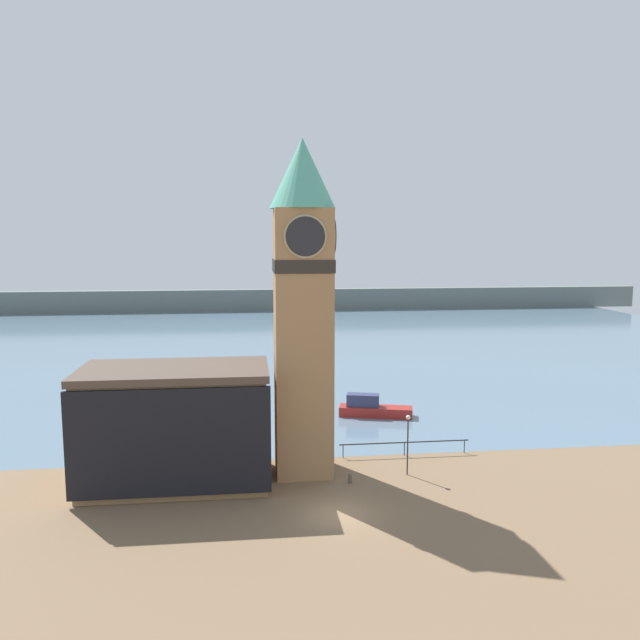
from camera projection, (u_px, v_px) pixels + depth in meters
ground_plane at (338, 515)px, 38.19m from camera, size 160.00×160.00×0.00m
water at (279, 337)px, 107.27m from camera, size 160.00×120.00×0.00m
far_shoreline at (271, 300)px, 146.34m from camera, size 180.00×3.00×5.00m
pier_railing at (404, 444)px, 48.57m from camera, size 10.29×0.08×1.09m
clock_tower at (303, 300)px, 43.75m from camera, size 4.58×4.58×23.65m
pier_building at (175, 426)px, 42.74m from camera, size 12.85×7.17×8.13m
boat_near at (372, 408)px, 59.40m from camera, size 7.14×3.47×2.11m
mooring_bollard_near at (350, 478)px, 43.13m from camera, size 0.27×0.27×0.72m
lamp_post at (408, 434)px, 44.33m from camera, size 0.32×0.32×4.40m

